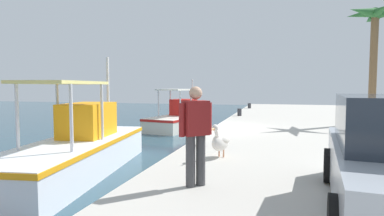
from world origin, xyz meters
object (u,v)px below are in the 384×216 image
Objects in this scene: fishing_boat_second at (77,149)px; palm_tree at (376,26)px; pelican at (221,141)px; mooring_bollard_third at (239,112)px; fishing_boat_third at (179,119)px; mooring_bollard_second at (200,139)px; mooring_bollard_fourth at (249,106)px; fisherman_standing at (196,131)px.

fishing_boat_second is 1.29× the size of palm_tree.
mooring_bollard_third is (10.80, 0.82, -0.19)m from pelican.
mooring_bollard_second is (-8.80, -3.41, 0.39)m from fishing_boat_third.
mooring_bollard_fourth is at bearing 35.55° from palm_tree.
fishing_boat_third is 5.32× the size of pelican.
fisherman_standing is (-2.62, -4.17, 1.04)m from fishing_boat_second.
fishing_boat_second reaches higher than mooring_bollard_fourth.
fisherman_standing is at bearing -177.67° from mooring_bollard_fourth.
fishing_boat_third is 13.66× the size of mooring_bollard_second.
fishing_boat_second is 9.75m from fishing_boat_third.
palm_tree is at bearing -49.77° from fishing_boat_second.
pelican is 0.57× the size of fisherman_standing.
fishing_boat_second is 13.37m from palm_tree.
fishing_boat_third reaches higher than mooring_bollard_third.
fishing_boat_second is 17.09× the size of mooring_bollard_fourth.
pelican is 2.31× the size of mooring_bollard_third.
mooring_bollard_third is at bearing 4.35° from pelican.
mooring_bollard_fourth is at bearing -25.57° from fishing_boat_third.
fishing_boat_second is at bearing 130.23° from palm_tree.
pelican is at bearing -148.20° from mooring_bollard_second.
mooring_bollard_second is (3.57, 0.79, -0.75)m from fisherman_standing.
fishing_boat_third is at bearing 101.20° from mooring_bollard_third.
pelican reaches higher than mooring_bollard_third.
mooring_bollard_fourth is (16.88, -3.38, 0.30)m from fishing_boat_second.
mooring_bollard_fourth is (6.46, -0.00, -0.01)m from mooring_bollard_third.
fishing_boat_third is 13.11m from fisherman_standing.
mooring_bollard_third reaches higher than mooring_bollard_fourth.
mooring_bollard_second is at bearing 139.00° from palm_tree.
fishing_boat_second reaches higher than fisherman_standing.
palm_tree is (8.14, -9.62, 4.44)m from fishing_boat_second.
fishing_boat_third is 13.09× the size of mooring_bollard_fourth.
mooring_bollard_third reaches higher than mooring_bollard_second.
pelican is 10.84m from palm_tree.
fishing_boat_second is 17.22m from mooring_bollard_fourth.
pelican is 2.57× the size of mooring_bollard_second.
mooring_bollard_second is at bearing 31.80° from pelican.
pelican reaches higher than mooring_bollard_second.
palm_tree is (8.51, -5.43, 3.94)m from pelican.
palm_tree reaches higher than fishing_boat_third.
fishing_boat_second is at bearing -179.79° from fishing_boat_third.
fisherman_standing reaches higher than mooring_bollard_fourth.
pelican is at bearing 147.48° from palm_tree.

